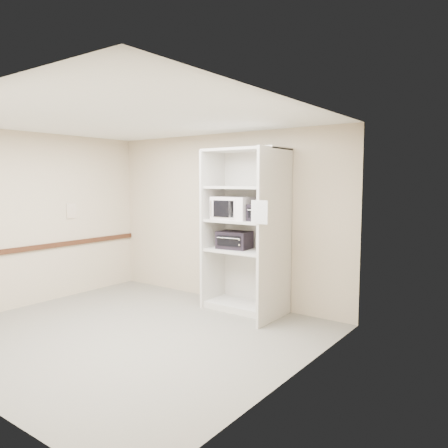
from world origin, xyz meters
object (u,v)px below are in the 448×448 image
Objects in this scene: toaster_oven_lower at (235,240)px; toaster_oven_upper at (265,213)px; shelving_unit at (248,236)px; microwave at (233,208)px.

toaster_oven_upper is at bearing -12.01° from toaster_oven_lower.
shelving_unit is 4.27× the size of microwave.
shelving_unit is 0.26m from toaster_oven_lower.
microwave reaches higher than toaster_oven_upper.
shelving_unit reaches higher than toaster_oven_upper.
toaster_oven_upper reaches higher than toaster_oven_lower.
microwave is 0.53m from toaster_oven_upper.
shelving_unit is 0.47m from toaster_oven_upper.
toaster_oven_upper is 0.71m from toaster_oven_lower.
microwave is 1.19× the size of toaster_oven_lower.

